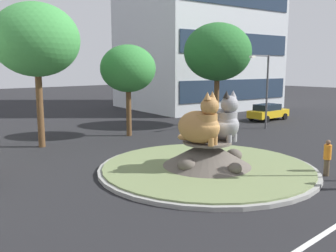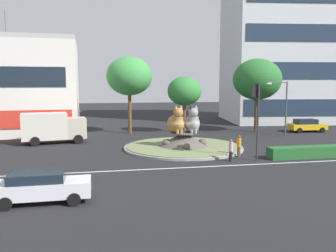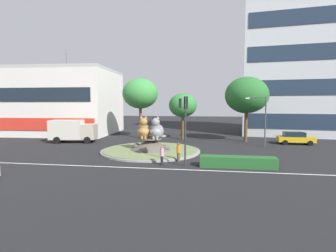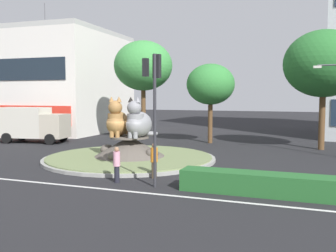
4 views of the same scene
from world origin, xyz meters
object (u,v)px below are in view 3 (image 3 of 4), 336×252
at_px(pedestrian_pink_shirt, 162,155).
at_px(pedestrian_orange_shirt, 178,152).
at_px(traffic_light_mast, 185,116).
at_px(second_tree_near_tower, 183,105).
at_px(office_tower, 295,60).
at_px(shophouse_block, 41,102).
at_px(streetlight_arm, 263,117).
at_px(third_tree_left, 247,95).
at_px(cat_statue_tabby, 144,130).
at_px(broadleaf_tree_behind_island, 140,94).
at_px(delivery_box_truck, 72,130).
at_px(cat_statue_grey, 157,130).
at_px(hatchback_near_shophouse, 295,138).

relative_size(pedestrian_pink_shirt, pedestrian_orange_shirt, 0.97).
relative_size(traffic_light_mast, second_tree_near_tower, 0.87).
relative_size(traffic_light_mast, office_tower, 0.23).
xyz_separation_m(shophouse_block, second_tree_near_tower, (25.99, -4.74, -0.58)).
xyz_separation_m(traffic_light_mast, pedestrian_pink_shirt, (-1.96, 0.11, -3.38)).
bearing_deg(streetlight_arm, pedestrian_pink_shirt, 47.70).
relative_size(third_tree_left, pedestrian_orange_shirt, 5.11).
relative_size(cat_statue_tabby, broadleaf_tree_behind_island, 0.30).
relative_size(broadleaf_tree_behind_island, streetlight_arm, 1.48).
height_order(traffic_light_mast, office_tower, office_tower).
xyz_separation_m(traffic_light_mast, delivery_box_truck, (-16.36, 11.26, -2.64)).
distance_m(office_tower, broadleaf_tree_behind_island, 27.84).
distance_m(cat_statue_tabby, shophouse_block, 27.51).
xyz_separation_m(cat_statue_grey, broadleaf_tree_behind_island, (-4.73, 11.15, 4.37)).
distance_m(traffic_light_mast, pedestrian_pink_shirt, 3.91).
bearing_deg(third_tree_left, office_tower, 50.38).
relative_size(cat_statue_grey, broadleaf_tree_behind_island, 0.28).
relative_size(broadleaf_tree_behind_island, third_tree_left, 1.02).
xyz_separation_m(office_tower, streetlight_arm, (-8.33, -15.77, -9.22)).
relative_size(shophouse_block, hatchback_near_shophouse, 5.90).
xyz_separation_m(pedestrian_pink_shirt, hatchback_near_shophouse, (15.25, 13.90, -0.07)).
height_order(second_tree_near_tower, streetlight_arm, second_tree_near_tower).
bearing_deg(delivery_box_truck, cat_statue_tabby, -34.93).
distance_m(second_tree_near_tower, pedestrian_orange_shirt, 15.32).
distance_m(cat_statue_grey, third_tree_left, 14.94).
relative_size(cat_statue_grey, streetlight_arm, 0.42).
height_order(cat_statue_grey, delivery_box_truck, cat_statue_grey).
height_order(streetlight_arm, hatchback_near_shophouse, streetlight_arm).
bearing_deg(delivery_box_truck, traffic_light_mast, -44.00).
xyz_separation_m(shophouse_block, hatchback_near_shophouse, (40.96, -7.07, -4.77)).
relative_size(cat_statue_grey, shophouse_block, 0.10).
relative_size(second_tree_near_tower, streetlight_arm, 1.10).
bearing_deg(office_tower, streetlight_arm, -110.48).
bearing_deg(cat_statue_tabby, cat_statue_grey, 74.25).
relative_size(third_tree_left, pedestrian_pink_shirt, 5.30).
xyz_separation_m(cat_statue_tabby, pedestrian_orange_shirt, (4.29, -4.23, -1.50)).
bearing_deg(office_tower, pedestrian_pink_shirt, -117.56).
height_order(cat_statue_grey, third_tree_left, third_tree_left).
relative_size(cat_statue_grey, hatchback_near_shophouse, 0.56).
bearing_deg(office_tower, second_tree_near_tower, -142.49).
relative_size(office_tower, delivery_box_truck, 4.05).
bearing_deg(office_tower, traffic_light_mast, -114.57).
xyz_separation_m(traffic_light_mast, streetlight_arm, (8.60, 11.38, -0.61)).
bearing_deg(pedestrian_orange_shirt, streetlight_arm, -34.52).
bearing_deg(cat_statue_tabby, second_tree_near_tower, 149.80).
relative_size(shophouse_block, delivery_box_truck, 4.22).
xyz_separation_m(broadleaf_tree_behind_island, pedestrian_orange_shirt, (7.54, -15.30, -5.87)).
xyz_separation_m(pedestrian_orange_shirt, delivery_box_truck, (-15.67, 9.64, 0.71)).
distance_m(third_tree_left, pedestrian_pink_shirt, 18.66).
bearing_deg(streetlight_arm, second_tree_near_tower, -24.97).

